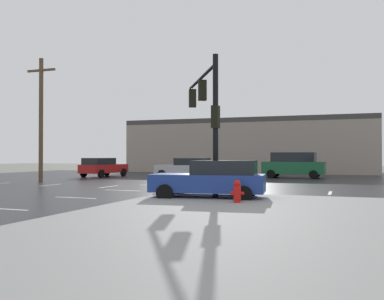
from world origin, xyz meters
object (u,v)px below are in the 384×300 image
(traffic_signal_mast, at_px, (207,105))
(sedan_blue, at_px, (212,179))
(sedan_red, at_px, (103,167))
(sedan_silver, at_px, (187,168))
(suv_green, at_px, (294,164))
(utility_pole_far, at_px, (41,117))
(fire_hydrant, at_px, (237,191))

(traffic_signal_mast, xyz_separation_m, sedan_blue, (0.72, -1.52, -3.16))
(traffic_signal_mast, relative_size, sedan_red, 1.22)
(traffic_signal_mast, xyz_separation_m, sedan_silver, (-6.01, 13.51, -3.16))
(traffic_signal_mast, bearing_deg, suv_green, -35.65)
(traffic_signal_mast, height_order, sedan_red, traffic_signal_mast)
(sedan_red, relative_size, utility_pole_far, 0.56)
(sedan_silver, bearing_deg, sedan_blue, 117.66)
(sedan_blue, relative_size, utility_pole_far, 0.56)
(utility_pole_far, bearing_deg, fire_hydrant, -29.06)
(suv_green, bearing_deg, sedan_silver, 25.34)
(sedan_blue, height_order, utility_pole_far, utility_pole_far)
(utility_pole_far, bearing_deg, sedan_red, 89.86)
(sedan_silver, height_order, utility_pole_far, utility_pole_far)
(fire_hydrant, relative_size, sedan_silver, 0.17)
(fire_hydrant, height_order, sedan_silver, sedan_silver)
(fire_hydrant, bearing_deg, sedan_blue, 131.50)
(sedan_red, height_order, sedan_blue, same)
(suv_green, bearing_deg, traffic_signal_mast, 86.28)
(fire_hydrant, height_order, suv_green, suv_green)
(sedan_red, bearing_deg, sedan_silver, -81.57)
(suv_green, height_order, sedan_silver, suv_green)
(fire_hydrant, xyz_separation_m, sedan_silver, (-8.14, 16.62, 0.32))
(sedan_red, bearing_deg, utility_pole_far, -173.59)
(sedan_blue, xyz_separation_m, sedan_silver, (-6.73, 15.02, 0.00))
(traffic_signal_mast, height_order, sedan_silver, traffic_signal_mast)
(sedan_blue, bearing_deg, suv_green, -100.22)
(traffic_signal_mast, distance_m, fire_hydrant, 5.14)
(fire_hydrant, height_order, sedan_red, sedan_red)
(traffic_signal_mast, xyz_separation_m, sedan_red, (-13.44, 13.26, -3.16))
(traffic_signal_mast, distance_m, sedan_red, 19.15)
(suv_green, height_order, utility_pole_far, utility_pole_far)
(fire_hydrant, bearing_deg, sedan_silver, 116.10)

